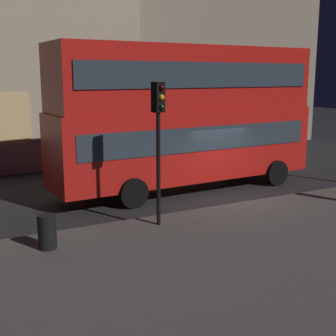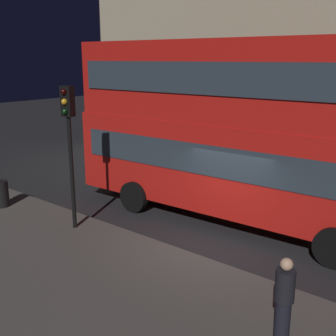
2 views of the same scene
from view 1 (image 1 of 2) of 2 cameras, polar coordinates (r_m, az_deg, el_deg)
ground_plane at (r=17.04m, az=7.84°, el=-3.89°), size 80.00×80.00×0.00m
sidewalk_slab at (r=13.59m, az=19.95°, el=-8.23°), size 44.00×8.14×0.12m
double_decker_bus at (r=17.89m, az=2.24°, el=6.94°), size 10.85×3.18×5.55m
traffic_light_near_kerb at (r=13.13m, az=-1.17°, el=5.47°), size 0.38×0.39×4.17m
litter_bin at (r=12.20m, az=-14.74°, el=-7.65°), size 0.47×0.47×0.89m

